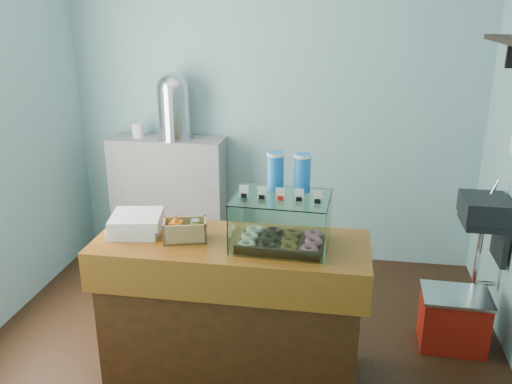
% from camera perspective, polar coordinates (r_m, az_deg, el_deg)
% --- Properties ---
extents(ground, '(3.50, 3.50, 0.00)m').
position_cam_1_polar(ground, '(3.82, -1.64, -16.02)').
color(ground, black).
rests_on(ground, ground).
extents(room_shell, '(3.54, 3.04, 2.82)m').
position_cam_1_polar(room_shell, '(3.16, -1.44, 10.15)').
color(room_shell, '#7BB4B4').
rests_on(room_shell, ground).
extents(counter, '(1.60, 0.60, 0.90)m').
position_cam_1_polar(counter, '(3.36, -2.55, -12.11)').
color(counter, '#48220D').
rests_on(counter, ground).
extents(back_shelf, '(1.00, 0.32, 1.10)m').
position_cam_1_polar(back_shelf, '(4.92, -9.11, -0.64)').
color(back_shelf, gray).
rests_on(back_shelf, ground).
extents(display_case, '(0.56, 0.42, 0.51)m').
position_cam_1_polar(display_case, '(3.07, 2.88, -2.47)').
color(display_case, black).
rests_on(display_case, counter).
extents(condiment_crate, '(0.28, 0.21, 0.17)m').
position_cam_1_polar(condiment_crate, '(3.17, -7.57, -4.02)').
color(condiment_crate, '#A37B51').
rests_on(condiment_crate, counter).
extents(pastry_boxes, '(0.34, 0.34, 0.12)m').
position_cam_1_polar(pastry_boxes, '(3.33, -12.50, -3.24)').
color(pastry_boxes, white).
rests_on(pastry_boxes, counter).
extents(coffee_urn, '(0.31, 0.31, 0.57)m').
position_cam_1_polar(coffee_urn, '(4.67, -8.67, 9.10)').
color(coffee_urn, silver).
rests_on(coffee_urn, back_shelf).
extents(red_cooler, '(0.45, 0.35, 0.39)m').
position_cam_1_polar(red_cooler, '(3.97, 20.05, -12.49)').
color(red_cooler, '#AE180D').
rests_on(red_cooler, ground).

